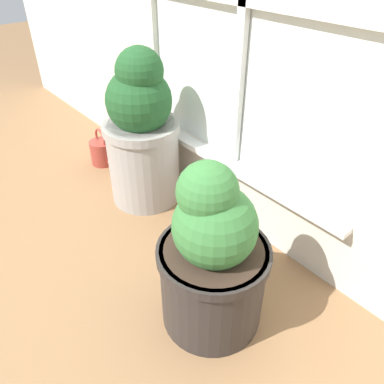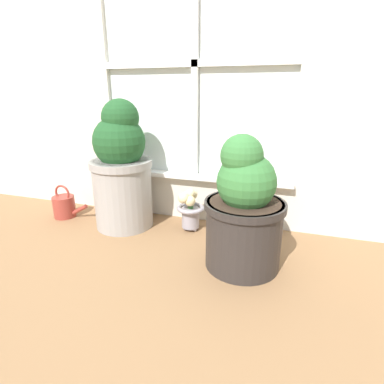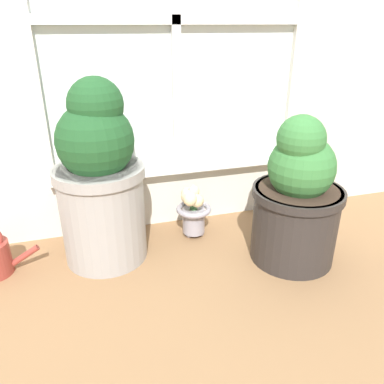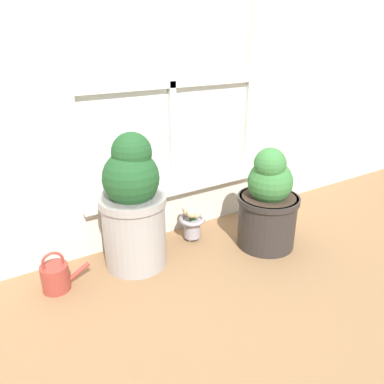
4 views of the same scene
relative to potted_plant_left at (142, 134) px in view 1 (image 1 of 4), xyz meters
The scene contains 5 objects.
ground_plane 0.63m from the potted_plant_left, 48.62° to the right, with size 10.00×10.00×0.00m, color olive.
potted_plant_left is the anchor object (origin of this frame).
potted_plant_right 0.75m from the potted_plant_left, 17.22° to the right, with size 0.34×0.34×0.59m.
flower_vase 0.43m from the potted_plant_left, ahead, with size 0.15×0.15×0.24m.
watering_can 0.49m from the potted_plant_left, behind, with size 0.23×0.13×0.21m.
Camera 1 is at (0.93, -0.38, 1.07)m, focal length 35.00 mm.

